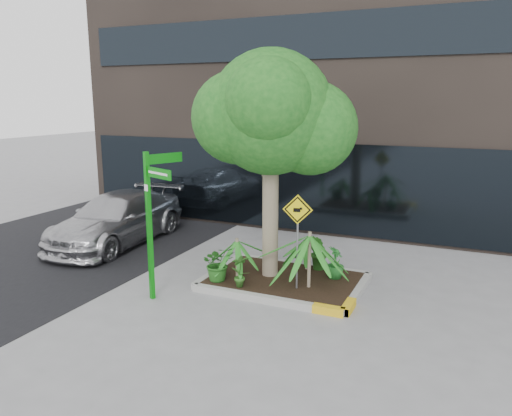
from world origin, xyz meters
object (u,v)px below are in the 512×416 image
at_px(street_sign_post, 153,210).
at_px(cattle_sign, 297,226).
at_px(tree, 271,113).
at_px(parked_car, 117,219).

height_order(street_sign_post, cattle_sign, street_sign_post).
bearing_deg(cattle_sign, tree, 133.97).
bearing_deg(parked_car, street_sign_post, -43.69).
bearing_deg(cattle_sign, street_sign_post, -163.82).
relative_size(parked_car, street_sign_post, 1.60).
xyz_separation_m(parked_car, street_sign_post, (3.30, -2.88, 1.14)).
distance_m(street_sign_post, cattle_sign, 2.85).
xyz_separation_m(tree, street_sign_post, (-1.70, -1.86, -1.83)).
distance_m(parked_car, cattle_sign, 6.07).
bearing_deg(street_sign_post, tree, 70.30).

